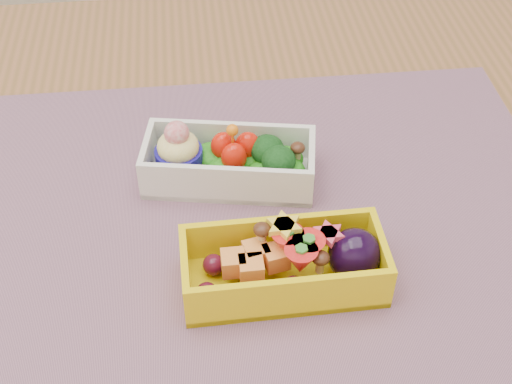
{
  "coord_description": "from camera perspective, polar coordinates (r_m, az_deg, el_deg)",
  "views": [
    {
      "loc": [
        -0.09,
        -0.46,
        1.2
      ],
      "look_at": [
        -0.04,
        -0.03,
        0.79
      ],
      "focal_mm": 49.53,
      "sensor_mm": 36.0,
      "label": 1
    }
  ],
  "objects": [
    {
      "name": "bento_yellow",
      "position": [
        0.56,
        2.63,
        -5.83
      ],
      "size": [
        0.16,
        0.07,
        0.05
      ],
      "rotation": [
        0.0,
        0.0,
        0.01
      ],
      "color": "yellow",
      "rests_on": "placemat"
    },
    {
      "name": "bento_white",
      "position": [
        0.65,
        -2.26,
        2.49
      ],
      "size": [
        0.17,
        0.1,
        0.07
      ],
      "rotation": [
        0.0,
        0.0,
        -0.18
      ],
      "color": "silver",
      "rests_on": "placemat"
    },
    {
      "name": "table",
      "position": [
        0.72,
        2.83,
        -6.23
      ],
      "size": [
        1.2,
        0.8,
        0.75
      ],
      "color": "brown",
      "rests_on": "ground"
    },
    {
      "name": "placemat",
      "position": [
        0.62,
        -0.64,
        -2.92
      ],
      "size": [
        0.58,
        0.45,
        0.0
      ],
      "primitive_type": "cube",
      "rotation": [
        0.0,
        0.0,
        -0.01
      ],
      "color": "#895F71",
      "rests_on": "table"
    }
  ]
}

